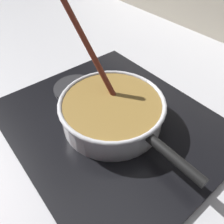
% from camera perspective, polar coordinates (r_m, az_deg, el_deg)
% --- Properties ---
extents(ground, '(2.40, 1.60, 0.04)m').
position_cam_1_polar(ground, '(0.56, -9.91, -12.75)').
color(ground, '#B7B7BC').
extents(hob_plate, '(0.56, 0.48, 0.01)m').
position_cam_1_polar(hob_plate, '(0.60, 0.00, -2.68)').
color(hob_plate, black).
rests_on(hob_plate, ground).
extents(burner_ring, '(0.16, 0.16, 0.01)m').
position_cam_1_polar(burner_ring, '(0.59, 0.00, -2.02)').
color(burner_ring, '#592D0C').
rests_on(burner_ring, hob_plate).
extents(spare_burner, '(0.13, 0.13, 0.01)m').
position_cam_1_polar(spare_burner, '(0.70, -9.21, 6.08)').
color(spare_burner, '#262628').
rests_on(spare_burner, hob_plate).
extents(cooking_pan, '(0.43, 0.26, 0.27)m').
position_cam_1_polar(cooking_pan, '(0.57, 0.08, 0.34)').
color(cooking_pan, silver).
rests_on(cooking_pan, hob_plate).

